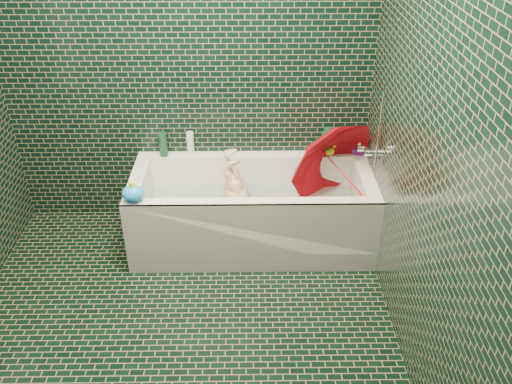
{
  "coord_description": "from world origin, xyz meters",
  "views": [
    {
      "loc": [
        0.43,
        -2.23,
        2.45
      ],
      "look_at": [
        0.47,
        0.82,
        0.54
      ],
      "focal_mm": 38.0,
      "sensor_mm": 36.0,
      "label": 1
    }
  ],
  "objects_px": {
    "bathtub": "(252,217)",
    "child": "(243,208)",
    "umbrella": "(342,173)",
    "bath_toy": "(133,193)",
    "rubber_duck": "(329,150)"
  },
  "relations": [
    {
      "from": "umbrella",
      "to": "rubber_duck",
      "type": "height_order",
      "value": "umbrella"
    },
    {
      "from": "child",
      "to": "rubber_duck",
      "type": "xyz_separation_m",
      "value": [
        0.64,
        0.35,
        0.29
      ]
    },
    {
      "from": "umbrella",
      "to": "rubber_duck",
      "type": "bearing_deg",
      "value": 80.92
    },
    {
      "from": "umbrella",
      "to": "bath_toy",
      "type": "distance_m",
      "value": 1.44
    },
    {
      "from": "child",
      "to": "umbrella",
      "type": "distance_m",
      "value": 0.74
    },
    {
      "from": "child",
      "to": "bath_toy",
      "type": "relative_size",
      "value": 5.38
    },
    {
      "from": "bathtub",
      "to": "umbrella",
      "type": "bearing_deg",
      "value": 4.34
    },
    {
      "from": "bathtub",
      "to": "bath_toy",
      "type": "height_order",
      "value": "bath_toy"
    },
    {
      "from": "bathtub",
      "to": "rubber_duck",
      "type": "height_order",
      "value": "rubber_duck"
    },
    {
      "from": "bath_toy",
      "to": "bathtub",
      "type": "bearing_deg",
      "value": 30.09
    },
    {
      "from": "umbrella",
      "to": "rubber_duck",
      "type": "distance_m",
      "value": 0.28
    },
    {
      "from": "bathtub",
      "to": "child",
      "type": "height_order",
      "value": "bathtub"
    },
    {
      "from": "child",
      "to": "umbrella",
      "type": "relative_size",
      "value": 1.29
    },
    {
      "from": "umbrella",
      "to": "child",
      "type": "bearing_deg",
      "value": 164.99
    },
    {
      "from": "bathtub",
      "to": "rubber_duck",
      "type": "distance_m",
      "value": 0.76
    }
  ]
}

